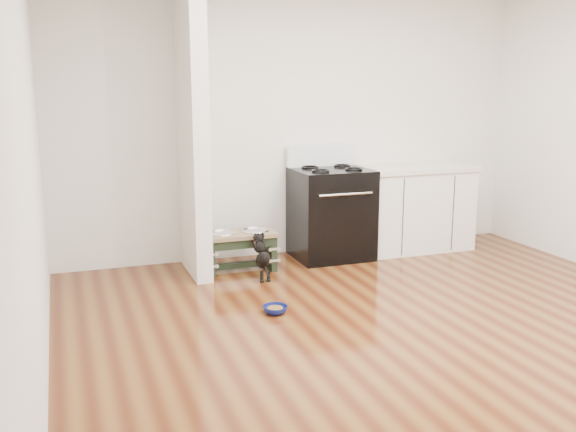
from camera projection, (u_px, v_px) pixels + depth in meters
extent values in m
plane|color=#461D0C|center=(418.00, 336.00, 4.61)|extent=(5.00, 5.00, 0.00)
plane|color=silver|center=(297.00, 125.00, 6.63)|extent=(5.00, 0.00, 5.00)
plane|color=silver|center=(29.00, 164.00, 3.50)|extent=(0.00, 5.00, 5.00)
cube|color=silver|center=(192.00, 131.00, 5.87)|extent=(0.15, 0.80, 2.70)
cube|color=black|center=(331.00, 214.00, 6.58)|extent=(0.76, 0.65, 0.92)
cube|color=black|center=(344.00, 226.00, 6.31)|extent=(0.58, 0.02, 0.50)
cylinder|color=silver|center=(346.00, 194.00, 6.20)|extent=(0.56, 0.02, 0.02)
cube|color=white|center=(321.00, 156.00, 6.72)|extent=(0.76, 0.08, 0.22)
torus|color=black|center=(321.00, 171.00, 6.29)|extent=(0.18, 0.18, 0.02)
torus|color=black|center=(354.00, 169.00, 6.41)|extent=(0.18, 0.18, 0.02)
torus|color=black|center=(310.00, 167.00, 6.55)|extent=(0.18, 0.18, 0.02)
torus|color=black|center=(342.00, 166.00, 6.67)|extent=(0.18, 0.18, 0.02)
cube|color=white|center=(413.00, 210.00, 6.93)|extent=(1.20, 0.60, 0.86)
cube|color=beige|center=(415.00, 168.00, 6.84)|extent=(1.24, 0.64, 0.05)
cube|color=black|center=(425.00, 250.00, 6.77)|extent=(1.20, 0.06, 0.10)
cube|color=black|center=(208.00, 256.00, 6.06)|extent=(0.06, 0.33, 0.34)
cube|color=black|center=(269.00, 251.00, 6.26)|extent=(0.06, 0.33, 0.34)
cube|color=black|center=(243.00, 244.00, 6.00)|extent=(0.55, 0.03, 0.09)
cube|color=black|center=(239.00, 265.00, 6.19)|extent=(0.55, 0.06, 0.06)
cube|color=brown|center=(239.00, 234.00, 6.12)|extent=(0.69, 0.37, 0.04)
cylinder|color=silver|center=(222.00, 235.00, 6.07)|extent=(0.24, 0.24, 0.04)
cylinder|color=silver|center=(255.00, 233.00, 6.18)|extent=(0.24, 0.24, 0.04)
torus|color=silver|center=(222.00, 233.00, 6.06)|extent=(0.27, 0.27, 0.02)
torus|color=silver|center=(255.00, 230.00, 6.17)|extent=(0.27, 0.27, 0.02)
cylinder|color=black|center=(262.00, 277.00, 5.82)|extent=(0.03, 0.03, 0.10)
cylinder|color=black|center=(269.00, 276.00, 5.85)|extent=(0.03, 0.03, 0.10)
sphere|color=black|center=(262.00, 281.00, 5.82)|extent=(0.04, 0.04, 0.04)
sphere|color=black|center=(269.00, 281.00, 5.84)|extent=(0.04, 0.04, 0.04)
ellipsoid|color=black|center=(263.00, 260.00, 5.87)|extent=(0.12, 0.28, 0.25)
sphere|color=black|center=(260.00, 247.00, 5.93)|extent=(0.11, 0.11, 0.11)
sphere|color=black|center=(259.00, 238.00, 5.94)|extent=(0.10, 0.10, 0.10)
sphere|color=black|center=(253.00, 237.00, 5.99)|extent=(0.03, 0.03, 0.03)
sphere|color=black|center=(260.00, 236.00, 6.02)|extent=(0.03, 0.03, 0.03)
cylinder|color=black|center=(266.00, 272.00, 5.78)|extent=(0.02, 0.08, 0.09)
torus|color=#C63A4D|center=(259.00, 243.00, 5.94)|extent=(0.09, 0.06, 0.09)
imported|color=navy|center=(275.00, 310.00, 5.04)|extent=(0.24, 0.24, 0.06)
cylinder|color=#543818|center=(275.00, 309.00, 5.04)|extent=(0.12, 0.12, 0.03)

